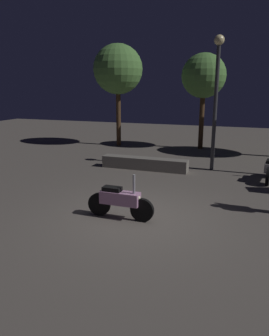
# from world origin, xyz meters

# --- Properties ---
(ground_plane) EXTENTS (40.00, 40.00, 0.00)m
(ground_plane) POSITION_xyz_m (0.00, 0.00, 0.00)
(ground_plane) COLOR #605951
(motorcycle_pink_foreground) EXTENTS (1.66, 0.31, 1.11)m
(motorcycle_pink_foreground) POSITION_xyz_m (-0.45, -0.17, 0.44)
(motorcycle_pink_foreground) COLOR black
(motorcycle_pink_foreground) RESTS_ON ground_plane
(streetlamp_far) EXTENTS (0.36, 0.36, 4.81)m
(streetlamp_far) POSITION_xyz_m (1.04, 5.37, 3.07)
(streetlamp_far) COLOR #38383D
(streetlamp_far) RESTS_ON ground_plane
(tree_left_bg) EXTENTS (2.15, 2.15, 4.67)m
(tree_left_bg) POSITION_xyz_m (-0.04, 9.61, 3.56)
(tree_left_bg) COLOR #4C331E
(tree_left_bg) RESTS_ON ground_plane
(tree_right_bg) EXTENTS (2.53, 2.53, 5.22)m
(tree_right_bg) POSITION_xyz_m (-4.33, 9.09, 3.93)
(tree_right_bg) COLOR #4C331E
(tree_right_bg) RESTS_ON ground_plane
(planter_wall_low) EXTENTS (3.31, 0.50, 0.45)m
(planter_wall_low) POSITION_xyz_m (-1.39, 4.54, 0.23)
(planter_wall_low) COLOR gray
(planter_wall_low) RESTS_ON ground_plane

